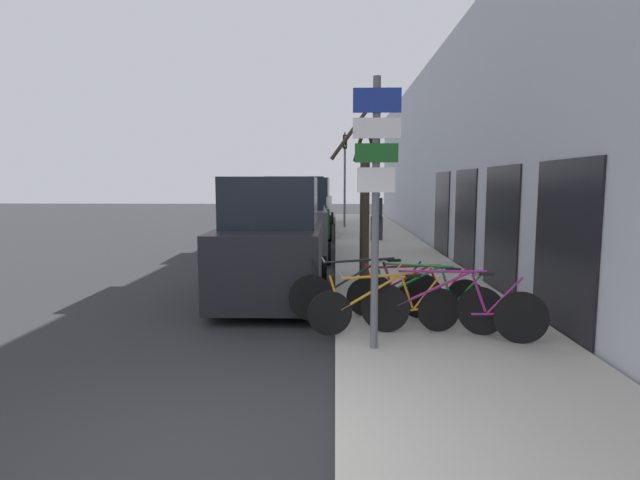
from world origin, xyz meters
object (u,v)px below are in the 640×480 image
at_px(traffic_light, 345,167).
at_px(pedestrian_near, 377,212).
at_px(parked_car_2, 306,213).
at_px(parked_car_1, 296,221).
at_px(parked_car_0, 274,244).
at_px(parked_car_3, 314,205).
at_px(bicycle_4, 415,294).
at_px(bicycle_1, 385,308).
at_px(street_tree, 364,210).
at_px(bicycle_0, 451,308).
at_px(bicycle_2, 425,299).
at_px(signpost, 376,195).
at_px(bicycle_3, 367,293).

bearing_deg(traffic_light, pedestrian_near, -78.40).
bearing_deg(parked_car_2, parked_car_1, -92.71).
relative_size(parked_car_0, parked_car_3, 1.04).
bearing_deg(bicycle_4, bicycle_1, 150.76).
bearing_deg(parked_car_0, pedestrian_near, 71.82).
xyz_separation_m(bicycle_4, parked_car_1, (-2.46, 7.35, 0.58)).
relative_size(bicycle_1, parked_car_1, 0.47).
distance_m(parked_car_1, street_tree, 5.61).
bearing_deg(bicycle_1, bicycle_0, -109.24).
xyz_separation_m(bicycle_1, parked_car_2, (-1.91, 13.86, 0.50)).
height_order(bicycle_1, parked_car_0, parked_car_0).
height_order(bicycle_1, traffic_light, traffic_light).
bearing_deg(bicycle_1, bicycle_2, -64.77).
distance_m(bicycle_4, parked_car_0, 3.23).
bearing_deg(signpost, parked_car_1, 100.82).
height_order(bicycle_0, pedestrian_near, pedestrian_near).
relative_size(parked_car_1, pedestrian_near, 2.54).
relative_size(parked_car_2, parked_car_3, 1.09).
height_order(bicycle_0, traffic_light, traffic_light).
bearing_deg(traffic_light, bicycle_2, -86.91).
bearing_deg(bicycle_2, parked_car_3, 40.28).
bearing_deg(bicycle_3, parked_car_2, 0.21).
bearing_deg(parked_car_3, bicycle_1, -82.80).
height_order(signpost, parked_car_2, signpost).
distance_m(bicycle_4, parked_car_1, 7.77).
relative_size(bicycle_1, parked_car_2, 0.46).
relative_size(parked_car_3, street_tree, 1.25).
distance_m(bicycle_1, parked_car_1, 8.47).
height_order(signpost, bicycle_3, signpost).
height_order(bicycle_4, parked_car_1, parked_car_1).
bearing_deg(bicycle_3, bicycle_2, -117.03).
height_order(bicycle_1, bicycle_2, bicycle_2).
bearing_deg(parked_car_1, traffic_light, 76.87).
distance_m(parked_car_0, traffic_light, 14.38).
height_order(bicycle_4, parked_car_0, parked_car_0).
distance_m(bicycle_0, parked_car_2, 14.30).
height_order(parked_car_3, traffic_light, traffic_light).
distance_m(bicycle_2, bicycle_3, 0.90).
bearing_deg(signpost, bicycle_4, 63.45).
xyz_separation_m(bicycle_4, traffic_light, (-0.82, 16.14, 2.52)).
distance_m(bicycle_1, parked_car_3, 19.41).
distance_m(parked_car_2, pedestrian_near, 3.53).
distance_m(signpost, traffic_light, 17.68).
bearing_deg(bicycle_0, bicycle_1, 94.09).
height_order(bicycle_0, bicycle_3, bicycle_3).
distance_m(signpost, parked_car_2, 14.63).
height_order(bicycle_0, parked_car_2, parked_car_2).
bearing_deg(parked_car_1, parked_car_0, -92.79).
xyz_separation_m(signpost, bicycle_1, (0.20, 0.64, -1.59)).
xyz_separation_m(bicycle_4, street_tree, (-0.70, 2.06, 1.22)).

